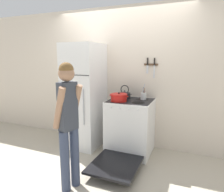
{
  "coord_description": "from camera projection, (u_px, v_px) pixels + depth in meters",
  "views": [
    {
      "loc": [
        1.27,
        -3.51,
        1.63
      ],
      "look_at": [
        0.02,
        -0.48,
        1.01
      ],
      "focal_mm": 32.0,
      "sensor_mm": 36.0,
      "label": 1
    }
  ],
  "objects": [
    {
      "name": "person",
      "position": [
        68.0,
        120.0,
        2.4
      ],
      "size": [
        0.32,
        0.37,
        1.59
      ],
      "rotation": [
        0.0,
        0.0,
        1.26
      ],
      "color": "#38425B",
      "rests_on": "ground_plane"
    },
    {
      "name": "wall_knife_strip",
      "position": [
        151.0,
        64.0,
        3.45
      ],
      "size": [
        0.24,
        0.03,
        0.35
      ],
      "color": "brown"
    },
    {
      "name": "dutch_oven_pot",
      "position": [
        119.0,
        97.0,
        3.3
      ],
      "size": [
        0.32,
        0.28,
        0.15
      ],
      "color": "red",
      "rests_on": "stove_range"
    },
    {
      "name": "ground_plane",
      "position": [
        120.0,
        142.0,
        3.96
      ],
      "size": [
        14.0,
        14.0,
        0.0
      ],
      "primitive_type": "plane",
      "color": "#B2A893"
    },
    {
      "name": "stove_range",
      "position": [
        130.0,
        127.0,
        3.43
      ],
      "size": [
        0.74,
        1.42,
        0.93
      ],
      "color": "white",
      "rests_on": "ground_plane"
    },
    {
      "name": "utensil_jar",
      "position": [
        143.0,
        96.0,
        3.42
      ],
      "size": [
        0.1,
        0.1,
        0.28
      ],
      "color": "silver",
      "rests_on": "stove_range"
    },
    {
      "name": "wall_back",
      "position": [
        121.0,
        77.0,
        3.75
      ],
      "size": [
        10.0,
        0.06,
        2.55
      ],
      "color": "beige",
      "rests_on": "ground_plane"
    },
    {
      "name": "refrigerator",
      "position": [
        85.0,
        96.0,
        3.69
      ],
      "size": [
        0.61,
        0.73,
        1.89
      ],
      "color": "white",
      "rests_on": "ground_plane"
    },
    {
      "name": "tea_kettle",
      "position": [
        125.0,
        94.0,
        3.54
      ],
      "size": [
        0.25,
        0.2,
        0.24
      ],
      "color": "black",
      "rests_on": "stove_range"
    }
  ]
}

